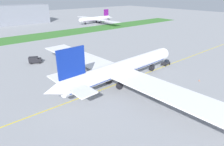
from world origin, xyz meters
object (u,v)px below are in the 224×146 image
at_px(traffic_cone_near_nose, 199,80).
at_px(service_truck_baggage_loader, 35,60).
at_px(ground_crew_wingwalker_port, 163,98).
at_px(pushback_tug, 166,63).
at_px(airliner_foreground, 120,69).
at_px(parked_airliner_far_outer, 96,19).

distance_m(traffic_cone_near_nose, service_truck_baggage_loader, 69.37).
bearing_deg(service_truck_baggage_loader, ground_crew_wingwalker_port, -73.35).
height_order(pushback_tug, ground_crew_wingwalker_port, pushback_tug).
distance_m(airliner_foreground, traffic_cone_near_nose, 29.54).
distance_m(ground_crew_wingwalker_port, service_truck_baggage_loader, 59.94).
bearing_deg(service_truck_baggage_loader, parked_airliner_far_outer, 41.50).
distance_m(traffic_cone_near_nose, parked_airliner_far_outer, 148.17).
bearing_deg(ground_crew_wingwalker_port, service_truck_baggage_loader, 106.65).
bearing_deg(airliner_foreground, pushback_tug, 2.89).
distance_m(pushback_tug, parked_airliner_far_outer, 129.46).
bearing_deg(pushback_tug, service_truck_baggage_loader, 138.28).
xyz_separation_m(ground_crew_wingwalker_port, service_truck_baggage_loader, (-17.17, 57.42, 0.65)).
distance_m(airliner_foreground, ground_crew_wingwalker_port, 17.52).
xyz_separation_m(airliner_foreground, pushback_tug, (28.73, 1.45, -4.65)).
distance_m(service_truck_baggage_loader, parked_airliner_far_outer, 122.44).
bearing_deg(service_truck_baggage_loader, pushback_tug, -41.72).
bearing_deg(traffic_cone_near_nose, pushback_tug, 74.76).
bearing_deg(airliner_foreground, ground_crew_wingwalker_port, -83.44).
xyz_separation_m(airliner_foreground, service_truck_baggage_loader, (-15.24, 40.65, -4.02)).
distance_m(pushback_tug, service_truck_baggage_loader, 58.90).
relative_size(traffic_cone_near_nose, service_truck_baggage_loader, 0.10).
height_order(ground_crew_wingwalker_port, service_truck_baggage_loader, service_truck_baggage_loader).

